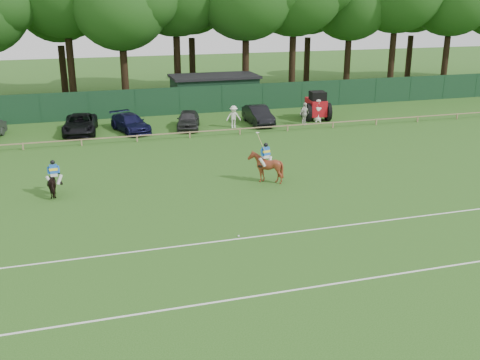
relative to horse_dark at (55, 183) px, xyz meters
name	(u,v)px	position (x,y,z in m)	size (l,w,h in m)	color
ground	(248,229)	(8.68, -7.36, -0.70)	(160.00, 160.00, 0.00)	#1E4C14
horse_dark	(55,183)	(0.00, 0.00, 0.00)	(0.76, 1.66, 1.40)	black
horse_chestnut	(265,167)	(11.71, -1.07, 0.22)	(1.49, 1.67, 1.84)	maroon
suv_black	(80,124)	(1.73, 14.63, 0.04)	(2.46, 5.33, 1.48)	black
sedan_navy	(130,123)	(5.58, 14.08, -0.01)	(1.95, 4.79, 1.39)	#12133A
hatch_grey	(188,120)	(10.23, 13.83, 0.03)	(1.74, 4.32, 1.47)	#313033
estate_black	(258,115)	(16.24, 13.78, 0.06)	(1.62, 4.64, 1.53)	black
spectator_left	(234,117)	(13.84, 13.02, 0.21)	(1.18, 0.68, 1.83)	silver
spectator_mid	(304,114)	(19.83, 12.32, 0.25)	(1.11, 0.46, 1.90)	silver
spectator_right	(318,111)	(21.41, 13.13, 0.28)	(0.96, 0.63, 1.97)	white
rider_dark	(54,172)	(0.00, -0.01, 0.67)	(0.94, 0.40, 1.41)	silver
rider_chestnut	(266,154)	(11.71, -1.08, 1.02)	(0.98, 0.51, 2.05)	silver
polo_ball	(239,236)	(7.97, -8.15, -0.66)	(0.09, 0.09, 0.09)	silver
pitch_lines	(274,261)	(8.68, -10.86, -0.70)	(60.00, 5.10, 0.01)	silver
pitch_rail	(177,133)	(8.68, 10.64, -0.26)	(62.10, 0.10, 0.50)	#997F5B
perimeter_fence	(158,102)	(8.68, 19.64, 0.55)	(92.08, 0.08, 2.50)	#14351E
utility_shed	(214,91)	(14.68, 22.64, 0.83)	(8.40, 4.40, 3.04)	#14331E
tree_row	(166,100)	(10.68, 27.64, -0.70)	(96.00, 12.00, 21.00)	#26561C
tractor	(316,106)	(21.65, 13.98, 0.49)	(2.38, 3.23, 2.51)	#B41019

